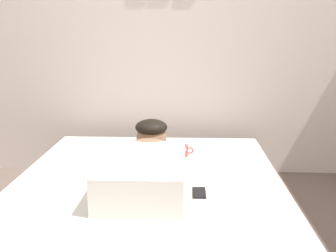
{
  "coord_description": "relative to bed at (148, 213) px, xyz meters",
  "views": [
    {
      "loc": [
        0.15,
        -1.6,
        1.15
      ],
      "look_at": [
        0.05,
        0.76,
        0.6
      ],
      "focal_mm": 43.22,
      "sensor_mm": 36.0,
      "label": 1
    }
  ],
  "objects": [
    {
      "name": "person_lying",
      "position": [
        -0.01,
        0.02,
        0.28
      ],
      "size": [
        0.43,
        0.92,
        0.27
      ],
      "color": "silver",
      "rests_on": "bed"
    },
    {
      "name": "pillow",
      "position": [
        -0.05,
        0.48,
        0.23
      ],
      "size": [
        0.52,
        0.32,
        0.11
      ],
      "primitive_type": "ellipsoid",
      "color": "white",
      "rests_on": "bed"
    },
    {
      "name": "bed",
      "position": [
        0.0,
        0.0,
        0.0
      ],
      "size": [
        1.53,
        1.99,
        0.35
      ],
      "color": "#4C4742",
      "rests_on": "ground"
    },
    {
      "name": "coffee_cup",
      "position": [
        0.18,
        0.5,
        0.21
      ],
      "size": [
        0.12,
        0.09,
        0.07
      ],
      "color": "#D84C47",
      "rests_on": "bed"
    },
    {
      "name": "cell_phone",
      "position": [
        0.28,
        -0.13,
        0.18
      ],
      "size": [
        0.07,
        0.14,
        0.01
      ],
      "primitive_type": "cube",
      "color": "black",
      "rests_on": "bed"
    },
    {
      "name": "back_wall",
      "position": [
        0.05,
        1.24,
        1.08
      ],
      "size": [
        4.23,
        0.12,
        2.5
      ],
      "color": "silver",
      "rests_on": "ground"
    }
  ]
}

